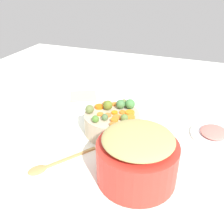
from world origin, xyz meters
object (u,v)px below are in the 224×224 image
Objects in this scene: casserole_dish at (32,107)px; wooden_spoon at (49,166)px; ham_plate at (217,135)px; metal_pot at (137,162)px; serving_bowl_carrots at (112,123)px.

wooden_spoon is at bearing -46.64° from casserole_dish.
metal_pot is at bearing -125.58° from ham_plate.
serving_bowl_carrots is 0.89× the size of metal_pot.
metal_pot reaches higher than ham_plate.
serving_bowl_carrots is 1.06× the size of ham_plate.
wooden_spoon is 1.05× the size of ham_plate.
casserole_dish reaches higher than ham_plate.
metal_pot is 0.45m from ham_plate.
serving_bowl_carrots is at bearing -164.08° from ham_plate.
ham_plate is at bearing 15.92° from serving_bowl_carrots.
casserole_dish is (-0.41, -0.00, 0.00)m from serving_bowl_carrots.
casserole_dish is (-0.28, 0.30, 0.04)m from wooden_spoon.
serving_bowl_carrots is at bearing 0.38° from casserole_dish.
metal_pot reaches higher than serving_bowl_carrots.
serving_bowl_carrots reaches higher than ham_plate.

